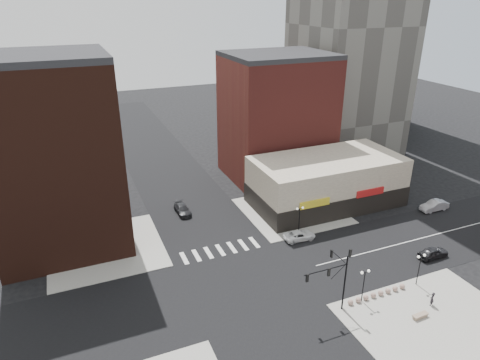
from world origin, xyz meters
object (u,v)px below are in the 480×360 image
street_lamp_se_a (364,278)px  street_lamp_ne (300,213)px  silver_sedan (434,206)px  street_lamp_se_b (420,262)px  dark_sedan_north (182,209)px  pedestrian (432,299)px  stone_bench (420,316)px  white_suv (300,235)px  traffic_signal (336,272)px  dark_sedan_east (433,253)px

street_lamp_se_a → street_lamp_ne: (1.00, 16.00, 0.00)m
silver_sedan → street_lamp_se_b: bearing=-50.4°
street_lamp_ne → dark_sedan_north: (-13.94, 12.58, -2.60)m
dark_sedan_north → pedestrian: size_ratio=2.79×
pedestrian → stone_bench: pedestrian is taller
street_lamp_se_b → white_suv: street_lamp_se_b is taller
street_lamp_se_b → traffic_signal: bearing=179.2°
white_suv → pedestrian: (6.50, -18.06, 0.33)m
white_suv → dark_sedan_north: bearing=46.2°
dark_sedan_east → street_lamp_se_a: bearing=103.8°
traffic_signal → stone_bench: (7.92, -4.83, -4.60)m
pedestrian → dark_sedan_east: bearing=-158.9°
traffic_signal → street_lamp_ne: size_ratio=1.87×
dark_sedan_north → pedestrian: (19.72, -32.14, 0.28)m
street_lamp_ne → white_suv: (-0.72, -1.50, -2.65)m
street_lamp_se_a → silver_sedan: (24.83, 13.98, -2.48)m
stone_bench → traffic_signal: bearing=145.9°
dark_sedan_north → stone_bench: size_ratio=2.44×
dark_sedan_north → stone_bench: dark_sedan_north is taller
traffic_signal → street_lamp_se_b: (11.76, -0.17, -1.67)m
street_lamp_ne → street_lamp_se_a: bearing=-93.6°
silver_sedan → pedestrian: bearing=-45.9°
white_suv → stone_bench: (3.88, -19.16, -0.28)m
street_lamp_se_b → dark_sedan_north: (-20.94, 28.58, -2.60)m
traffic_signal → dark_sedan_north: size_ratio=1.64×
dark_sedan_east → white_suv: bearing=51.6°
street_lamp_se_a → street_lamp_se_b: (8.00, 0.00, 0.00)m
street_lamp_ne → white_suv: size_ratio=0.90×
street_lamp_se_b → pedestrian: 4.42m
street_lamp_se_a → dark_sedan_north: 31.48m
street_lamp_se_a → dark_sedan_north: bearing=114.4°
traffic_signal → dark_sedan_north: (-9.18, 28.42, -4.27)m
white_suv → stone_bench: 19.55m
traffic_signal → silver_sedan: 32.03m
street_lamp_se_b → dark_sedan_east: bearing=30.6°
white_suv → dark_sedan_north: size_ratio=0.97×
white_suv → dark_sedan_north: (-13.22, 14.08, 0.05)m
white_suv → dark_sedan_north: dark_sedan_north is taller
white_suv → pedestrian: pedestrian is taller
traffic_signal → pedestrian: traffic_signal is taller
street_lamp_ne → stone_bench: bearing=-81.3°
dark_sedan_east → dark_sedan_north: bearing=46.8°
traffic_signal → stone_bench: 10.35m
silver_sedan → street_lamp_ne: bearing=-95.0°
silver_sedan → pedestrian: (-18.06, -17.54, 0.16)m
street_lamp_se_a → pedestrian: size_ratio=2.45×
dark_sedan_north → stone_bench: 37.38m
dark_sedan_north → street_lamp_se_b: bearing=-55.4°
traffic_signal → street_lamp_se_b: bearing=-0.8°
street_lamp_se_a → dark_sedan_east: bearing=14.6°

